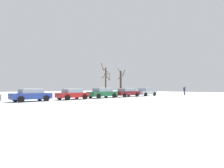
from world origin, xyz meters
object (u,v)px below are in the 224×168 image
(parked_car_red, at_px, (72,94))
(parked_car_green, at_px, (102,93))
(parked_car_blue, at_px, (31,95))
(parked_car_maroon, at_px, (127,92))
(parked_car_silver, at_px, (146,92))
(pedestrian_crossing, at_px, (184,90))

(parked_car_red, bearing_deg, parked_car_green, 1.54)
(parked_car_blue, bearing_deg, parked_car_maroon, -0.15)
(parked_car_blue, xyz_separation_m, parked_car_silver, (20.12, 0.00, 0.02))
(parked_car_red, relative_size, parked_car_silver, 0.94)
(parked_car_silver, xyz_separation_m, pedestrian_crossing, (8.27, -3.08, 0.31))
(parked_car_red, distance_m, parked_car_green, 5.03)
(parked_car_blue, height_order, parked_car_red, parked_car_blue)
(parked_car_green, xyz_separation_m, parked_car_maroon, (5.03, -0.06, -0.02))
(parked_car_maroon, relative_size, parked_car_silver, 1.12)
(parked_car_maroon, xyz_separation_m, parked_car_silver, (5.03, 0.04, 0.01))
(parked_car_blue, relative_size, parked_car_green, 0.91)
(parked_car_red, relative_size, parked_car_green, 0.86)
(parked_car_maroon, bearing_deg, parked_car_red, -179.56)
(parked_car_blue, xyz_separation_m, parked_car_maroon, (15.09, -0.04, 0.01))
(parked_car_green, relative_size, parked_car_maroon, 0.98)
(pedestrian_crossing, bearing_deg, parked_car_maroon, 167.12)
(parked_car_blue, distance_m, parked_car_red, 5.03)
(parked_car_blue, distance_m, parked_car_maroon, 15.09)
(parked_car_green, distance_m, parked_car_maroon, 5.03)
(parked_car_blue, xyz_separation_m, parked_car_green, (10.06, 0.02, 0.03))
(parked_car_green, bearing_deg, parked_car_red, -178.46)
(parked_car_blue, relative_size, parked_car_red, 1.06)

